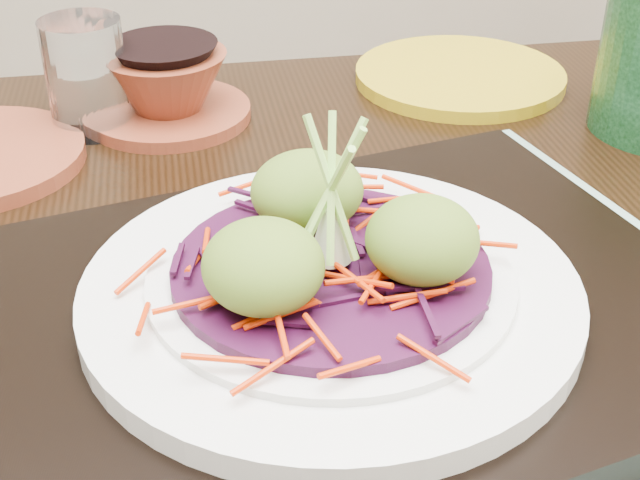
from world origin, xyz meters
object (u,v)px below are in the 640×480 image
object	(u,v)px
white_plate	(331,290)
water_glass	(86,76)
terracotta_bowl_set	(167,90)
yellow_plate	(460,76)
serving_tray	(330,317)
dining_table	(289,373)

from	to	relation	value
white_plate	water_glass	world-z (taller)	water_glass
terracotta_bowl_set	water_glass	bearing A→B (deg)	-178.94
white_plate	yellow_plate	distance (m)	0.41
white_plate	yellow_plate	bearing A→B (deg)	55.11
serving_tray	water_glass	world-z (taller)	water_glass
terracotta_bowl_set	white_plate	bearing A→B (deg)	-82.79
serving_tray	terracotta_bowl_set	bearing A→B (deg)	91.32
serving_tray	water_glass	distance (m)	0.34
dining_table	white_plate	size ratio (longest dim) A/B	4.27
water_glass	serving_tray	bearing A→B (deg)	-72.10
terracotta_bowl_set	yellow_plate	distance (m)	0.27
dining_table	terracotta_bowl_set	xyz separation A→B (m)	(-0.04, 0.25, 0.12)
serving_tray	water_glass	size ratio (longest dim) A/B	4.56
white_plate	serving_tray	bearing A→B (deg)	0.00
dining_table	water_glass	bearing A→B (deg)	119.09
dining_table	serving_tray	distance (m)	0.13
dining_table	serving_tray	bearing A→B (deg)	-79.80
yellow_plate	water_glass	bearing A→B (deg)	-178.97
white_plate	yellow_plate	xyz separation A→B (m)	(0.23, 0.33, -0.03)
serving_tray	white_plate	world-z (taller)	white_plate
serving_tray	white_plate	xyz separation A→B (m)	(0.00, 0.00, 0.02)
yellow_plate	white_plate	bearing A→B (deg)	-124.89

